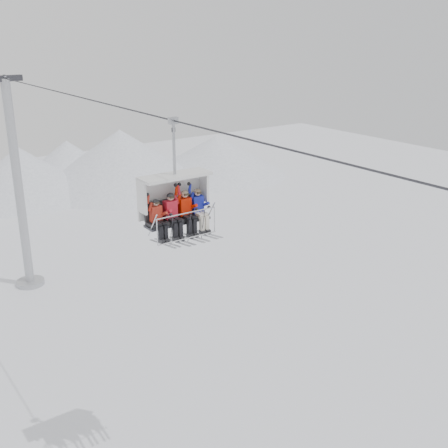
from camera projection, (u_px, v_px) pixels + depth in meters
lift_tower_right at (20, 201)px, 35.30m from camera, size 2.00×1.80×13.48m
haul_cable at (224, 133)px, 15.95m from camera, size 0.06×50.00×0.06m
chairlift_carrier at (174, 197)px, 19.07m from camera, size 2.47×1.17×3.98m
skier_far_left at (158, 218)px, 18.56m from camera, size 0.37×1.69×1.50m
skier_center_left at (172, 214)px, 18.86m from camera, size 0.42×1.69×1.68m
skier_center_right at (186, 211)px, 19.17m from camera, size 0.42×1.69×1.68m
skier_far_right at (199, 208)px, 19.46m from camera, size 0.41×1.69×1.62m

